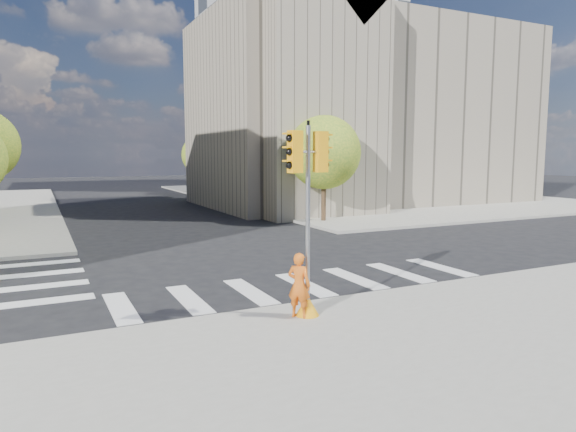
# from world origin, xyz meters

# --- Properties ---
(ground) EXTENTS (160.00, 160.00, 0.00)m
(ground) POSITION_xyz_m (0.00, 0.00, 0.00)
(ground) COLOR black
(ground) RESTS_ON ground
(sidewalk_far_right) EXTENTS (28.00, 40.00, 0.15)m
(sidewalk_far_right) POSITION_xyz_m (20.00, 26.00, 0.07)
(sidewalk_far_right) COLOR gray
(sidewalk_far_right) RESTS_ON ground
(civic_building) EXTENTS (26.00, 16.00, 19.39)m
(civic_building) POSITION_xyz_m (15.59, 19.12, 7.26)
(civic_building) COLOR gray
(civic_building) RESTS_ON ground
(office_tower) EXTENTS (20.00, 18.00, 30.00)m
(office_tower) POSITION_xyz_m (22.00, 42.00, 15.00)
(office_tower) COLOR #9EA0A3
(office_tower) RESTS_ON ground
(tree_re_near) EXTENTS (4.20, 4.20, 6.16)m
(tree_re_near) POSITION_xyz_m (7.50, 10.00, 4.05)
(tree_re_near) COLOR #382616
(tree_re_near) RESTS_ON ground
(tree_re_mid) EXTENTS (4.60, 4.60, 6.66)m
(tree_re_mid) POSITION_xyz_m (7.50, 22.00, 4.35)
(tree_re_mid) COLOR #382616
(tree_re_mid) RESTS_ON ground
(tree_re_far) EXTENTS (4.00, 4.00, 5.88)m
(tree_re_far) POSITION_xyz_m (7.50, 34.00, 3.87)
(tree_re_far) COLOR #382616
(tree_re_far) RESTS_ON ground
(lamp_near) EXTENTS (0.35, 0.18, 8.11)m
(lamp_near) POSITION_xyz_m (8.00, 14.00, 4.58)
(lamp_near) COLOR black
(lamp_near) RESTS_ON sidewalk_far_right
(lamp_far) EXTENTS (0.35, 0.18, 8.11)m
(lamp_far) POSITION_xyz_m (8.00, 28.00, 4.58)
(lamp_far) COLOR black
(lamp_far) RESTS_ON sidewalk_far_right
(traffic_signal) EXTENTS (1.08, 0.56, 4.58)m
(traffic_signal) POSITION_xyz_m (-1.66, -5.09, 2.09)
(traffic_signal) COLOR orange
(traffic_signal) RESTS_ON sidewalk_near
(photographer) EXTENTS (0.64, 0.67, 1.54)m
(photographer) POSITION_xyz_m (-1.90, -5.12, 0.92)
(photographer) COLOR #D45C13
(photographer) RESTS_ON sidewalk_near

